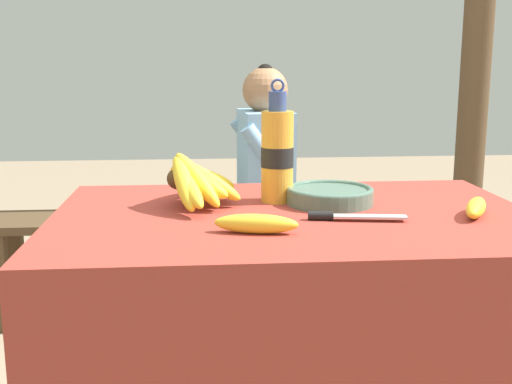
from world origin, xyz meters
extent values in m
cube|color=maroon|center=(0.00, 0.00, 0.39)|extent=(1.10, 0.74, 0.78)
sphere|color=#4C381E|center=(-0.27, 0.09, 0.84)|extent=(0.05, 0.05, 0.05)
ellipsoid|color=yellow|center=(-0.25, 0.03, 0.85)|extent=(0.08, 0.17, 0.14)
ellipsoid|color=yellow|center=(-0.24, 0.03, 0.84)|extent=(0.10, 0.19, 0.11)
ellipsoid|color=yellow|center=(-0.22, 0.05, 0.85)|extent=(0.14, 0.13, 0.14)
ellipsoid|color=yellow|center=(-0.22, 0.06, 0.84)|extent=(0.16, 0.11, 0.10)
ellipsoid|color=yellow|center=(-0.20, 0.08, 0.84)|extent=(0.19, 0.07, 0.13)
ellipsoid|color=yellow|center=(-0.21, 0.10, 0.84)|extent=(0.17, 0.07, 0.09)
ellipsoid|color=yellow|center=(-0.21, 0.12, 0.84)|extent=(0.17, 0.11, 0.10)
ellipsoid|color=yellow|center=(-0.22, 0.13, 0.84)|extent=(0.15, 0.14, 0.10)
ellipsoid|color=yellow|center=(-0.25, 0.16, 0.84)|extent=(0.09, 0.18, 0.12)
ellipsoid|color=yellow|center=(-0.26, 0.16, 0.84)|extent=(0.07, 0.19, 0.11)
cylinder|color=#4C6B5B|center=(0.10, 0.09, 0.79)|extent=(0.21, 0.21, 0.03)
torus|color=#4C6B5B|center=(0.10, 0.09, 0.81)|extent=(0.21, 0.21, 0.01)
cylinder|color=gold|center=(-0.03, 0.13, 0.89)|extent=(0.08, 0.08, 0.22)
cylinder|color=black|center=(-0.03, 0.13, 0.89)|extent=(0.08, 0.08, 0.05)
cylinder|color=#33477F|center=(-0.03, 0.13, 1.02)|extent=(0.04, 0.04, 0.05)
torus|color=#33477F|center=(-0.03, 0.13, 1.06)|extent=(0.03, 0.01, 0.03)
ellipsoid|color=yellow|center=(-0.10, -0.17, 0.80)|extent=(0.18, 0.08, 0.04)
ellipsoid|color=yellow|center=(0.40, -0.07, 0.80)|extent=(0.11, 0.15, 0.04)
cube|color=#BCBCC1|center=(0.15, -0.09, 0.79)|extent=(0.16, 0.05, 0.00)
cylinder|color=black|center=(0.05, -0.07, 0.79)|extent=(0.06, 0.03, 0.02)
cube|color=#4C3823|center=(-0.22, 1.32, 0.44)|extent=(1.88, 0.32, 0.04)
cube|color=#4C3823|center=(-1.05, 1.20, 0.21)|extent=(0.06, 0.06, 0.42)
cube|color=#4C3823|center=(0.62, 1.20, 0.21)|extent=(0.06, 0.06, 0.42)
cube|color=#4C3823|center=(-1.05, 1.44, 0.21)|extent=(0.06, 0.06, 0.42)
cube|color=#4C3823|center=(0.62, 1.44, 0.21)|extent=(0.06, 0.06, 0.42)
cylinder|color=#473828|center=(-0.19, 1.18, 0.23)|extent=(0.09, 0.09, 0.46)
cylinder|color=#473828|center=(-0.07, 1.19, 0.47)|extent=(0.31, 0.11, 0.09)
cylinder|color=#473828|center=(-0.20, 1.36, 0.23)|extent=(0.09, 0.09, 0.46)
cylinder|color=#473828|center=(-0.08, 1.37, 0.47)|extent=(0.31, 0.11, 0.09)
cube|color=#84B7E0|center=(0.06, 1.29, 0.68)|extent=(0.23, 0.35, 0.45)
cylinder|color=#84B7E0|center=(0.04, 1.13, 0.75)|extent=(0.21, 0.08, 0.25)
cylinder|color=#84B7E0|center=(0.02, 1.45, 0.75)|extent=(0.21, 0.08, 0.25)
sphere|color=#9E704C|center=(0.06, 1.29, 1.00)|extent=(0.19, 0.19, 0.19)
sphere|color=black|center=(0.06, 1.29, 1.07)|extent=(0.07, 0.07, 0.07)
sphere|color=#4C381E|center=(-0.73, 1.32, 0.52)|extent=(0.05, 0.05, 0.05)
ellipsoid|color=olive|center=(-0.73, 1.27, 0.52)|extent=(0.04, 0.14, 0.10)
ellipsoid|color=olive|center=(-0.68, 1.29, 0.52)|extent=(0.15, 0.13, 0.10)
ellipsoid|color=olive|center=(-0.67, 1.32, 0.52)|extent=(0.16, 0.03, 0.12)
ellipsoid|color=olive|center=(-0.69, 1.36, 0.52)|extent=(0.13, 0.13, 0.09)
ellipsoid|color=olive|center=(-0.71, 1.38, 0.53)|extent=(0.10, 0.16, 0.14)
cylinder|color=#4C3823|center=(1.06, 1.51, 1.38)|extent=(0.14, 0.14, 2.76)
camera|label=1|loc=(-0.21, -1.42, 1.12)|focal=45.00mm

